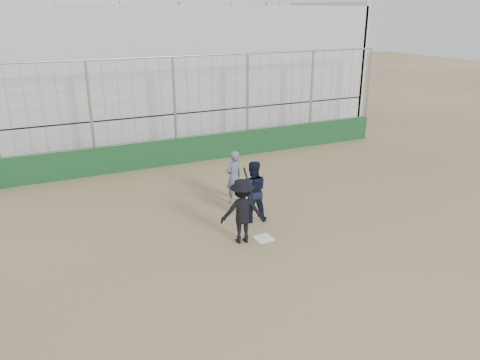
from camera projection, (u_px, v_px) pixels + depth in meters
name	position (u px, v px, depth m)	size (l,w,h in m)	color
ground	(263.00, 239.00, 12.03)	(90.00, 90.00, 0.00)	brown
home_plate	(263.00, 238.00, 12.03)	(0.44, 0.44, 0.02)	white
backstop	(176.00, 139.00, 17.65)	(18.10, 0.25, 4.04)	#123B1B
bleachers	(140.00, 72.00, 21.18)	(20.25, 6.70, 6.98)	#A1A1A1
batter_at_plate	(242.00, 211.00, 11.62)	(1.18, 0.85, 1.83)	black
catcher_crouched	(252.00, 202.00, 12.83)	(0.97, 0.82, 1.18)	black
umpire	(234.00, 180.00, 14.09)	(0.60, 0.39, 1.47)	#525968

